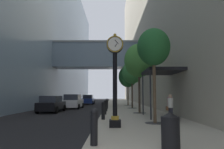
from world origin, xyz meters
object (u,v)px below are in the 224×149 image
at_px(bollard_fifth, 106,105).
at_px(car_blue_near, 88,100).
at_px(street_tree_near, 154,48).
at_px(pedestrian_by_clock, 170,105).
at_px(street_tree_mid_far, 132,73).
at_px(trash_bin, 171,130).
at_px(car_white_mid, 73,102).
at_px(car_black_far, 52,104).
at_px(bollard_nearest, 94,126).
at_px(street_tree_mid_near, 139,61).
at_px(pedestrian_walking, 171,106).
at_px(street_tree_far, 128,77).
at_px(bollard_third, 103,110).
at_px(bollard_fourth, 105,107).
at_px(street_clock, 115,75).
at_px(bollard_sixth, 107,103).

height_order(bollard_fifth, car_blue_near, car_blue_near).
relative_size(street_tree_near, pedestrian_by_clock, 3.35).
relative_size(street_tree_mid_far, car_blue_near, 1.19).
distance_m(trash_bin, car_white_mid, 20.45).
bearing_deg(car_black_far, car_blue_near, 84.55).
bearing_deg(car_black_far, bollard_nearest, -68.68).
relative_size(street_tree_near, trash_bin, 5.04).
distance_m(street_tree_mid_near, pedestrian_walking, 6.20).
xyz_separation_m(bollard_fifth, car_blue_near, (-3.73, 17.37, 0.08)).
bearing_deg(street_tree_far, pedestrian_by_clock, -83.56).
xyz_separation_m(bollard_nearest, street_tree_near, (2.90, 4.89, 3.59)).
bearing_deg(bollard_third, street_tree_near, -29.89).
height_order(bollard_fourth, street_tree_near, street_tree_near).
xyz_separation_m(bollard_third, car_black_far, (-5.33, 7.11, 0.04)).
bearing_deg(street_tree_mid_far, bollard_nearest, -99.43).
relative_size(bollard_fourth, car_blue_near, 0.24).
relative_size(trash_bin, car_white_mid, 0.24).
bearing_deg(trash_bin, street_tree_mid_near, 86.63).
bearing_deg(street_clock, car_black_far, 120.81).
bearing_deg(trash_bin, pedestrian_walking, 74.06).
relative_size(bollard_fourth, street_tree_far, 0.19).
xyz_separation_m(bollard_fourth, car_black_far, (-5.33, 3.83, 0.04)).
bearing_deg(bollard_nearest, street_tree_mid_far, 80.57).
xyz_separation_m(bollard_nearest, bollard_sixth, (0.00, 16.40, 0.00)).
bearing_deg(pedestrian_by_clock, bollard_sixth, 119.45).
distance_m(bollard_nearest, bollard_sixth, 16.40).
xyz_separation_m(bollard_nearest, bollard_fourth, (0.00, 9.84, 0.00)).
xyz_separation_m(street_tree_near, car_black_far, (-8.23, 8.77, -3.55)).
bearing_deg(car_black_far, car_white_mid, 78.33).
bearing_deg(street_clock, car_white_mid, 107.88).
xyz_separation_m(street_tree_near, street_tree_mid_far, (0.00, 12.55, -0.03)).
bearing_deg(street_tree_far, street_tree_mid_far, -90.00).
relative_size(bollard_third, pedestrian_by_clock, 0.71).
bearing_deg(pedestrian_walking, car_black_far, 142.38).
height_order(bollard_sixth, street_tree_mid_near, street_tree_mid_near).
distance_m(street_tree_mid_far, street_tree_far, 6.28).
distance_m(bollard_nearest, car_black_far, 14.67).
bearing_deg(bollard_sixth, pedestrian_walking, -67.49).
relative_size(bollard_fourth, car_white_mid, 0.26).
distance_m(bollard_nearest, street_tree_near, 6.73).
xyz_separation_m(street_tree_mid_near, trash_bin, (-0.69, -11.67, -3.96)).
relative_size(bollard_nearest, car_blue_near, 0.24).
relative_size(bollard_nearest, pedestrian_by_clock, 0.71).
xyz_separation_m(street_clock, bollard_sixth, (-0.70, 12.85, -1.94)).
xyz_separation_m(bollard_third, bollard_fifth, (0.00, 6.56, 0.00)).
height_order(bollard_nearest, car_blue_near, car_blue_near).
relative_size(street_tree_mid_near, street_tree_far, 1.03).
bearing_deg(bollard_nearest, car_black_far, 111.32).
xyz_separation_m(bollard_nearest, street_tree_mid_near, (2.90, 11.17, 3.91)).
bearing_deg(pedestrian_walking, car_white_mid, 123.84).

